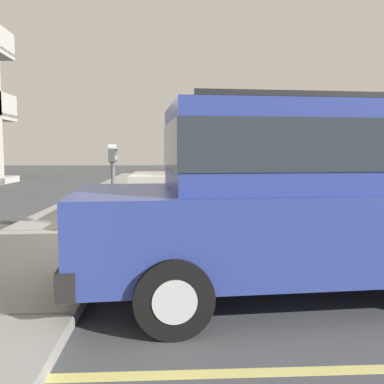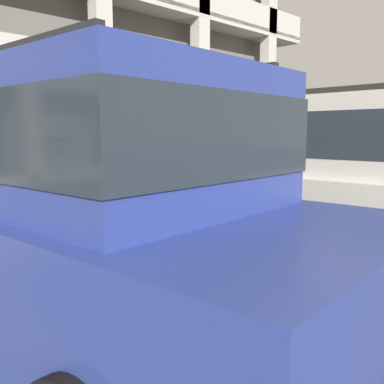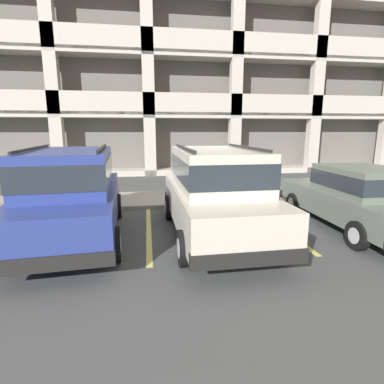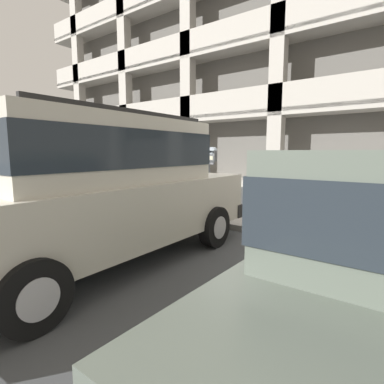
# 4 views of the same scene
# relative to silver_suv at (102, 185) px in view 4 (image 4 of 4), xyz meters

# --- Properties ---
(ground_plane) EXTENTS (80.00, 80.00, 0.10)m
(ground_plane) POSITION_rel_silver_suv_xyz_m (0.13, 2.34, -1.14)
(ground_plane) COLOR #444749
(sidewalk) EXTENTS (40.00, 2.20, 0.12)m
(sidewalk) POSITION_rel_silver_suv_xyz_m (0.13, 3.64, -1.03)
(sidewalk) COLOR gray
(sidewalk) RESTS_ON ground_plane
(parking_stall_lines) EXTENTS (13.06, 4.80, 0.01)m
(parking_stall_lines) POSITION_rel_silver_suv_xyz_m (1.74, 0.94, -1.08)
(parking_stall_lines) COLOR #DBD16B
(parking_stall_lines) RESTS_ON ground_plane
(silver_suv) EXTENTS (2.07, 4.81, 2.03)m
(silver_suv) POSITION_rel_silver_suv_xyz_m (0.00, 0.00, 0.00)
(silver_suv) COLOR beige
(silver_suv) RESTS_ON ground_plane
(red_sedan) EXTENTS (2.27, 4.91, 2.03)m
(red_sedan) POSITION_rel_silver_suv_xyz_m (-3.12, 0.28, 0.00)
(red_sedan) COLOR navy
(red_sedan) RESTS_ON ground_plane
(parking_meter_near) EXTENTS (0.35, 0.12, 1.51)m
(parking_meter_near) POSITION_rel_silver_suv_xyz_m (-0.04, 2.69, 0.16)
(parking_meter_near) COLOR #595B60
(parking_meter_near) RESTS_ON sidewalk
(parking_meter_far) EXTENTS (0.35, 0.12, 1.48)m
(parking_meter_far) POSITION_rel_silver_suv_xyz_m (-6.51, 2.65, 0.14)
(parking_meter_far) COLOR #47474C
(parking_meter_far) RESTS_ON sidewalk
(parking_garage) EXTENTS (32.00, 10.00, 16.25)m
(parking_garage) POSITION_rel_silver_suv_xyz_m (-1.31, 14.81, 6.45)
(parking_garage) COLOR #64625C
(parking_garage) RESTS_ON ground_plane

